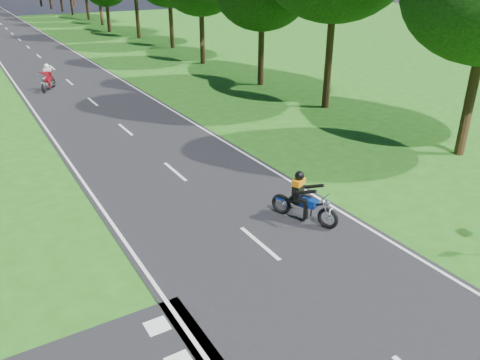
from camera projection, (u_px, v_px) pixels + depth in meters
ground at (303, 280)px, 11.85m from camera, size 160.00×160.00×0.00m
main_road at (20, 40)px, 50.90m from camera, size 7.00×140.00×0.02m
road_markings at (21, 42)px, 49.37m from camera, size 7.40×140.00×0.01m
rider_near_blue at (305, 197)px, 14.27m from camera, size 1.38×2.04×1.62m
rider_far_red at (47, 77)px, 29.79m from camera, size 1.51×2.03×1.63m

